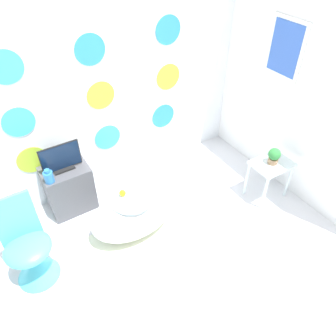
{
  "coord_description": "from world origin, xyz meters",
  "views": [
    {
      "loc": [
        -1.05,
        -1.11,
        2.76
      ],
      "look_at": [
        0.22,
        0.89,
        0.74
      ],
      "focal_mm": 35.0,
      "sensor_mm": 36.0,
      "label": 1
    }
  ],
  "objects_px": {
    "chair": "(32,257)",
    "tv": "(61,159)",
    "bathtub": "(133,213)",
    "potted_plant_left": "(274,156)",
    "vase": "(49,177)"
  },
  "relations": [
    {
      "from": "chair",
      "to": "potted_plant_left",
      "type": "distance_m",
      "value": 2.6
    },
    {
      "from": "tv",
      "to": "bathtub",
      "type": "bearing_deg",
      "value": -57.63
    },
    {
      "from": "chair",
      "to": "vase",
      "type": "distance_m",
      "value": 0.77
    },
    {
      "from": "vase",
      "to": "chair",
      "type": "bearing_deg",
      "value": -126.12
    },
    {
      "from": "vase",
      "to": "potted_plant_left",
      "type": "bearing_deg",
      "value": -23.24
    },
    {
      "from": "tv",
      "to": "potted_plant_left",
      "type": "bearing_deg",
      "value": -27.74
    },
    {
      "from": "bathtub",
      "to": "vase",
      "type": "height_order",
      "value": "vase"
    },
    {
      "from": "bathtub",
      "to": "vase",
      "type": "xyz_separation_m",
      "value": [
        -0.61,
        0.56,
        0.37
      ]
    },
    {
      "from": "chair",
      "to": "tv",
      "type": "height_order",
      "value": "chair"
    },
    {
      "from": "bathtub",
      "to": "vase",
      "type": "relative_size",
      "value": 5.84
    },
    {
      "from": "chair",
      "to": "tv",
      "type": "distance_m",
      "value": 0.98
    },
    {
      "from": "chair",
      "to": "tv",
      "type": "bearing_deg",
      "value": 48.92
    },
    {
      "from": "bathtub",
      "to": "tv",
      "type": "height_order",
      "value": "tv"
    },
    {
      "from": "bathtub",
      "to": "chair",
      "type": "relative_size",
      "value": 1.02
    },
    {
      "from": "bathtub",
      "to": "tv",
      "type": "relative_size",
      "value": 2.19
    }
  ]
}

